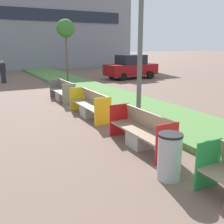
{
  "coord_description": "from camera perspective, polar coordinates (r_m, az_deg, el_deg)",
  "views": [
    {
      "loc": [
        -2.77,
        1.83,
        2.63
      ],
      "look_at": [
        0.9,
        8.79,
        0.6
      ],
      "focal_mm": 42.0,
      "sensor_mm": 36.0,
      "label": 1
    }
  ],
  "objects": [
    {
      "name": "bench_red_frame",
      "position": [
        6.93,
        6.31,
        -4.62
      ],
      "size": [
        0.65,
        2.24,
        0.94
      ],
      "color": "#9E9B96",
      "rests_on": "ground"
    },
    {
      "name": "pedestrian_walking",
      "position": [
        20.02,
        -22.68,
        8.07
      ],
      "size": [
        0.53,
        0.24,
        1.57
      ],
      "color": "#232633",
      "rests_on": "ground"
    },
    {
      "name": "litter_bin",
      "position": [
        5.38,
        12.38,
        -9.43
      ],
      "size": [
        0.49,
        0.49,
        0.95
      ],
      "color": "#9EA0A5",
      "rests_on": "ground"
    },
    {
      "name": "bench_grey_frame",
      "position": [
        12.87,
        -10.65,
        4.09
      ],
      "size": [
        0.65,
        2.16,
        0.94
      ],
      "color": "#9E9B96",
      "rests_on": "ground"
    },
    {
      "name": "sapling_tree_far",
      "position": [
        18.5,
        -10.07,
        17.39
      ],
      "size": [
        1.21,
        1.21,
        4.29
      ],
      "color": "brown",
      "rests_on": "ground"
    },
    {
      "name": "parked_car_distant",
      "position": [
        21.1,
        4.16,
        9.75
      ],
      "size": [
        4.33,
        2.09,
        1.86
      ],
      "rotation": [
        0.0,
        0.0,
        0.08
      ],
      "color": "maroon",
      "rests_on": "ground"
    },
    {
      "name": "bench_yellow_frame",
      "position": [
        9.83,
        -4.85,
        1.17
      ],
      "size": [
        0.65,
        2.48,
        0.94
      ],
      "color": "#9E9B96",
      "rests_on": "ground"
    },
    {
      "name": "building_backdrop",
      "position": [
        32.39,
        -16.52,
        18.3
      ],
      "size": [
        21.93,
        5.8,
        10.25
      ],
      "color": "gray",
      "rests_on": "ground"
    },
    {
      "name": "planter_grass_strip",
      "position": [
        12.06,
        2.55,
        2.29
      ],
      "size": [
        2.8,
        120.0,
        0.18
      ],
      "color": "#568442",
      "rests_on": "ground"
    }
  ]
}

